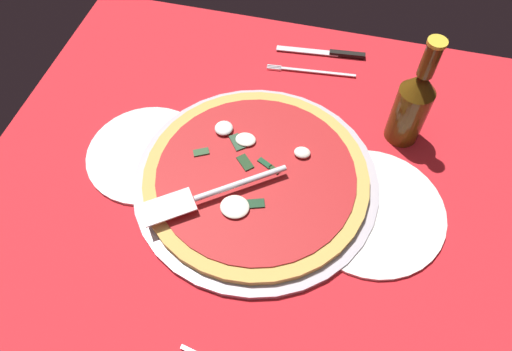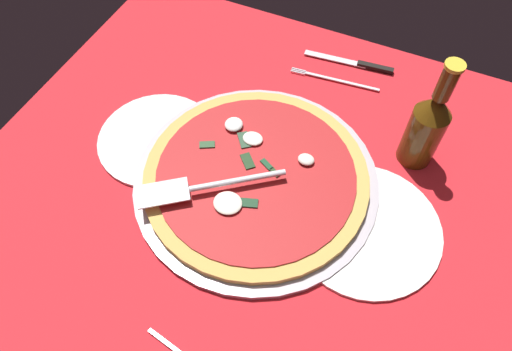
{
  "view_description": "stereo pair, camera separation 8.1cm",
  "coord_description": "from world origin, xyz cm",
  "px_view_note": "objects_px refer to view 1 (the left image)",
  "views": [
    {
      "loc": [
        12.78,
        -40.36,
        69.69
      ],
      "look_at": [
        1.66,
        3.58,
        2.45
      ],
      "focal_mm": 33.12,
      "sensor_mm": 36.0,
      "label": 1
    },
    {
      "loc": [
        20.43,
        -37.67,
        69.69
      ],
      "look_at": [
        1.66,
        3.58,
        2.45
      ],
      "focal_mm": 33.12,
      "sensor_mm": 36.0,
      "label": 2
    }
  ],
  "objects_px": {
    "pizza": "(256,176)",
    "beer_bottle": "(413,104)",
    "dinner_plate_right": "(371,211)",
    "pizza_server": "(210,192)",
    "place_setting_far": "(320,63)",
    "dinner_plate_left": "(148,154)"
  },
  "relations": [
    {
      "from": "dinner_plate_right",
      "to": "beer_bottle",
      "type": "xyz_separation_m",
      "value": [
        0.04,
        0.18,
        0.08
      ]
    },
    {
      "from": "dinner_plate_right",
      "to": "pizza",
      "type": "distance_m",
      "value": 0.2
    },
    {
      "from": "dinner_plate_right",
      "to": "pizza_server",
      "type": "distance_m",
      "value": 0.27
    },
    {
      "from": "dinner_plate_left",
      "to": "pizza",
      "type": "bearing_deg",
      "value": -2.61
    },
    {
      "from": "beer_bottle",
      "to": "pizza",
      "type": "bearing_deg",
      "value": -144.52
    },
    {
      "from": "pizza_server",
      "to": "beer_bottle",
      "type": "xyz_separation_m",
      "value": [
        0.3,
        0.23,
        0.04
      ]
    },
    {
      "from": "pizza",
      "to": "place_setting_far",
      "type": "xyz_separation_m",
      "value": [
        0.06,
        0.32,
        -0.02
      ]
    },
    {
      "from": "place_setting_far",
      "to": "beer_bottle",
      "type": "relative_size",
      "value": 0.87
    },
    {
      "from": "pizza",
      "to": "beer_bottle",
      "type": "bearing_deg",
      "value": 35.48
    },
    {
      "from": "dinner_plate_left",
      "to": "dinner_plate_right",
      "type": "xyz_separation_m",
      "value": [
        0.41,
        -0.02,
        0.0
      ]
    },
    {
      "from": "dinner_plate_left",
      "to": "place_setting_far",
      "type": "height_order",
      "value": "place_setting_far"
    },
    {
      "from": "dinner_plate_left",
      "to": "pizza_server",
      "type": "bearing_deg",
      "value": -26.65
    },
    {
      "from": "dinner_plate_right",
      "to": "pizza",
      "type": "height_order",
      "value": "pizza"
    },
    {
      "from": "dinner_plate_right",
      "to": "beer_bottle",
      "type": "bearing_deg",
      "value": 78.89
    },
    {
      "from": "pizza",
      "to": "pizza_server",
      "type": "bearing_deg",
      "value": -133.26
    },
    {
      "from": "pizza",
      "to": "place_setting_far",
      "type": "bearing_deg",
      "value": 79.88
    },
    {
      "from": "dinner_plate_right",
      "to": "pizza_server",
      "type": "height_order",
      "value": "pizza_server"
    },
    {
      "from": "dinner_plate_left",
      "to": "pizza_server",
      "type": "height_order",
      "value": "pizza_server"
    },
    {
      "from": "place_setting_far",
      "to": "pizza_server",
      "type": "bearing_deg",
      "value": 67.47
    },
    {
      "from": "dinner_plate_right",
      "to": "beer_bottle",
      "type": "relative_size",
      "value": 1.1
    },
    {
      "from": "pizza",
      "to": "dinner_plate_right",
      "type": "bearing_deg",
      "value": -2.85
    },
    {
      "from": "dinner_plate_right",
      "to": "pizza_server",
      "type": "xyz_separation_m",
      "value": [
        -0.26,
        -0.05,
        0.04
      ]
    }
  ]
}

